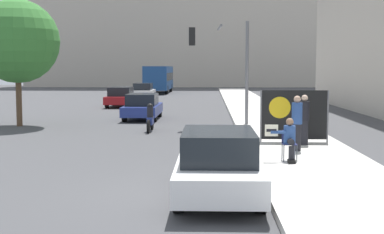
% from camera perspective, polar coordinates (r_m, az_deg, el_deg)
% --- Properties ---
extents(ground_plane, '(160.00, 160.00, 0.00)m').
position_cam_1_polar(ground_plane, '(12.20, 0.52, -8.17)').
color(ground_plane, '#444447').
extents(sidewalk_curb, '(3.51, 90.00, 0.17)m').
position_cam_1_polar(sidewalk_curb, '(27.17, 8.19, -0.63)').
color(sidewalk_curb, beige).
rests_on(sidewalk_curb, ground_plane).
extents(seated_protester, '(0.92, 0.77, 1.23)m').
position_cam_1_polar(seated_protester, '(15.54, 10.33, -2.21)').
color(seated_protester, '#474C56').
rests_on(seated_protester, sidewalk_curb).
extents(jogger_on_sidewalk, '(0.34, 0.34, 1.78)m').
position_cam_1_polar(jogger_on_sidewalk, '(17.48, 11.12, -0.60)').
color(jogger_on_sidewalk, black).
rests_on(jogger_on_sidewalk, sidewalk_curb).
extents(pedestrian_behind, '(0.34, 0.34, 1.74)m').
position_cam_1_polar(pedestrian_behind, '(18.91, 11.89, -0.25)').
color(pedestrian_behind, black).
rests_on(pedestrian_behind, sidewalk_curb).
extents(protest_banner, '(2.45, 0.06, 1.87)m').
position_cam_1_polar(protest_banner, '(19.53, 10.80, 0.23)').
color(protest_banner, slate).
rests_on(protest_banner, sidewalk_curb).
extents(traffic_light_pole, '(2.84, 2.61, 4.87)m').
position_cam_1_polar(traffic_light_pole, '(25.45, 3.50, 6.67)').
color(traffic_light_pole, slate).
rests_on(traffic_light_pole, sidewalk_curb).
extents(parked_car_curbside, '(1.81, 4.75, 1.47)m').
position_cam_1_polar(parked_car_curbside, '(11.87, 2.82, -4.93)').
color(parked_car_curbside, white).
rests_on(parked_car_curbside, ground_plane).
extents(car_on_road_nearest, '(1.84, 4.59, 1.43)m').
position_cam_1_polar(car_on_road_nearest, '(29.82, -5.29, 1.13)').
color(car_on_road_nearest, navy).
rests_on(car_on_road_nearest, ground_plane).
extents(car_on_road_midblock, '(1.85, 4.45, 1.47)m').
position_cam_1_polar(car_on_road_midblock, '(39.73, -7.57, 2.13)').
color(car_on_road_midblock, maroon).
rests_on(car_on_road_midblock, ground_plane).
extents(car_on_road_distant, '(1.85, 4.38, 1.47)m').
position_cam_1_polar(car_on_road_distant, '(50.16, -5.22, 2.78)').
color(car_on_road_distant, white).
rests_on(car_on_road_distant, ground_plane).
extents(city_bus_on_road, '(2.61, 10.04, 3.06)m').
position_cam_1_polar(city_bus_on_road, '(62.10, -3.55, 4.21)').
color(city_bus_on_road, navy).
rests_on(city_bus_on_road, ground_plane).
extents(motorcycle_on_road, '(0.28, 2.07, 1.26)m').
position_cam_1_polar(motorcycle_on_road, '(24.05, -4.48, -0.26)').
color(motorcycle_on_road, navy).
rests_on(motorcycle_on_road, ground_plane).
extents(street_tree_near_curb, '(4.07, 4.07, 6.18)m').
position_cam_1_polar(street_tree_near_curb, '(27.47, -18.15, 7.68)').
color(street_tree_near_curb, brown).
rests_on(street_tree_near_curb, ground_plane).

